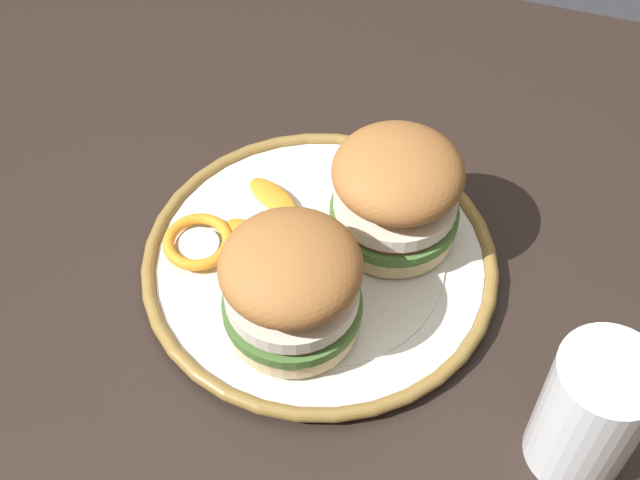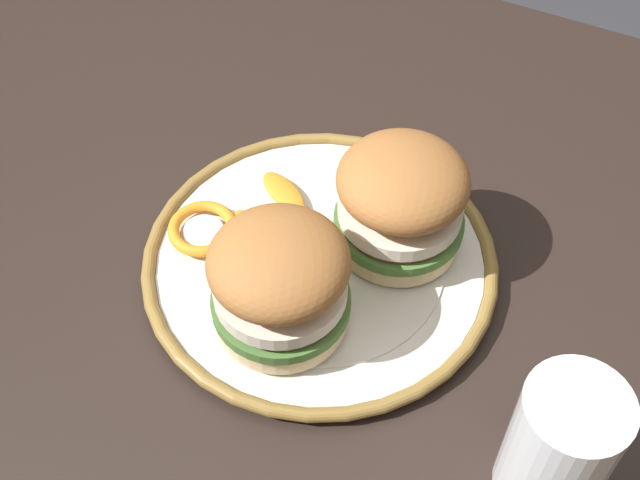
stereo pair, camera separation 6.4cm
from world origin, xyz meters
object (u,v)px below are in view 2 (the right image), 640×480
at_px(dinner_plate, 320,262).
at_px(sandwich_half_left, 401,200).
at_px(drinking_glass, 557,452).
at_px(sandwich_half_right, 280,281).
at_px(dining_table, 267,292).

xyz_separation_m(dinner_plate, sandwich_half_left, (0.05, 0.05, 0.06)).
bearing_deg(dinner_plate, drinking_glass, -24.18).
distance_m(sandwich_half_left, sandwich_half_right, 0.13).
distance_m(dinner_plate, drinking_glass, 0.26).
bearing_deg(sandwich_half_left, sandwich_half_right, -113.93).
height_order(dining_table, drinking_glass, drinking_glass).
xyz_separation_m(sandwich_half_left, sandwich_half_right, (-0.05, -0.12, 0.00)).
bearing_deg(drinking_glass, sandwich_half_left, 139.99).
bearing_deg(sandwich_half_right, drinking_glass, -8.37).
height_order(sandwich_half_left, drinking_glass, drinking_glass).
bearing_deg(sandwich_half_right, dinner_plate, 89.70).
relative_size(dinner_plate, sandwich_half_right, 2.28).
xyz_separation_m(dining_table, dinner_plate, (0.07, -0.02, 0.12)).
relative_size(sandwich_half_right, drinking_glass, 1.13).
relative_size(dining_table, drinking_glass, 9.49).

